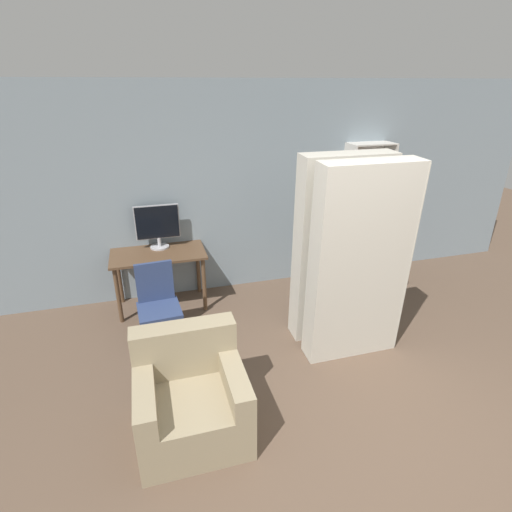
% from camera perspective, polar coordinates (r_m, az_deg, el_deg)
% --- Properties ---
extents(ground_plane, '(16.00, 16.00, 0.00)m').
position_cam_1_polar(ground_plane, '(3.55, 18.23, -26.16)').
color(ground_plane, brown).
extents(wall_back, '(8.00, 0.06, 2.70)m').
position_cam_1_polar(wall_back, '(5.37, 1.28, 9.55)').
color(wall_back, gray).
rests_on(wall_back, ground).
extents(desk, '(1.13, 0.62, 0.74)m').
position_cam_1_polar(desk, '(5.05, -13.71, -0.69)').
color(desk, brown).
rests_on(desk, ground).
extents(monitor, '(0.54, 0.23, 0.55)m').
position_cam_1_polar(monitor, '(5.07, -13.88, 4.35)').
color(monitor, '#B7B7BC').
rests_on(monitor, desk).
extents(office_chair, '(0.52, 0.52, 0.90)m').
position_cam_1_polar(office_chair, '(4.48, -13.65, -7.96)').
color(office_chair, '#4C4C51').
rests_on(office_chair, ground).
extents(bookshelf, '(0.62, 0.32, 1.92)m').
position_cam_1_polar(bookshelf, '(5.88, 14.29, 5.34)').
color(bookshelf, beige).
rests_on(bookshelf, ground).
extents(mattress_near, '(0.98, 0.34, 2.04)m').
position_cam_1_polar(mattress_near, '(4.01, 14.61, -1.24)').
color(mattress_near, beige).
rests_on(mattress_near, ground).
extents(mattress_far, '(0.98, 0.33, 2.03)m').
position_cam_1_polar(mattress_far, '(4.34, 11.93, 0.95)').
color(mattress_far, beige).
rests_on(mattress_far, ground).
extents(armchair, '(0.85, 0.80, 0.85)m').
position_cam_1_polar(armchair, '(3.45, -9.31, -19.29)').
color(armchair, gray).
rests_on(armchair, ground).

